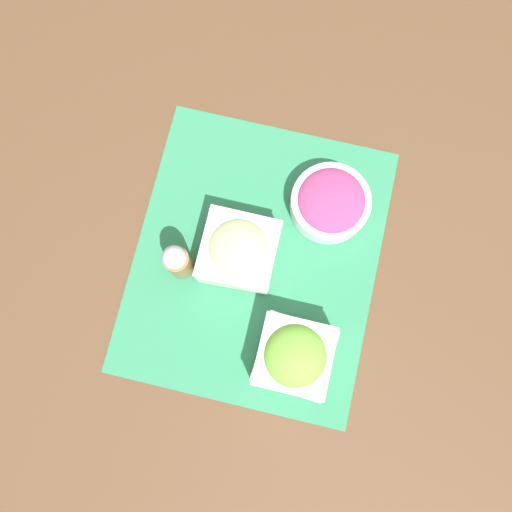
# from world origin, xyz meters

# --- Properties ---
(ground_plane) EXTENTS (3.00, 3.00, 0.00)m
(ground_plane) POSITION_xyz_m (0.00, 0.00, 0.00)
(ground_plane) COLOR #513823
(placemat) EXTENTS (0.51, 0.43, 0.00)m
(placemat) POSITION_xyz_m (0.00, 0.00, 0.00)
(placemat) COLOR #2D7A51
(placemat) RESTS_ON ground_plane
(cucumber_bowl) EXTENTS (0.13, 0.13, 0.09)m
(cucumber_bowl) POSITION_xyz_m (-0.00, 0.03, 0.05)
(cucumber_bowl) COLOR silver
(cucumber_bowl) RESTS_ON placemat
(onion_bowl) EXTENTS (0.14, 0.14, 0.06)m
(onion_bowl) POSITION_xyz_m (0.12, -0.11, 0.03)
(onion_bowl) COLOR silver
(onion_bowl) RESTS_ON placemat
(lettuce_bowl) EXTENTS (0.13, 0.13, 0.10)m
(lettuce_bowl) POSITION_xyz_m (-0.15, -0.10, 0.05)
(lettuce_bowl) COLOR white
(lettuce_bowl) RESTS_ON placemat
(pepper_shaker) EXTENTS (0.04, 0.04, 0.11)m
(pepper_shaker) POSITION_xyz_m (-0.04, 0.12, 0.06)
(pepper_shaker) COLOR olive
(pepper_shaker) RESTS_ON placemat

